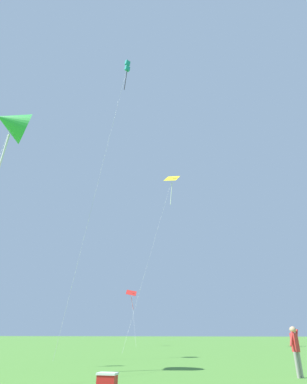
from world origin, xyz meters
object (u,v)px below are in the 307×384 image
(kite_green_small, at_px, (12,123))
(person_near_tree, at_px, (295,346))
(kite_yellow_diamond, at_px, (171,186))
(kite_red_high, at_px, (132,296))
(kite_teal_box, at_px, (127,69))
(picnic_cooler, at_px, (107,381))

(kite_green_small, relative_size, person_near_tree, 7.33)
(kite_yellow_diamond, height_order, kite_red_high, kite_yellow_diamond)
(person_near_tree, bearing_deg, kite_red_high, 116.69)
(kite_yellow_diamond, relative_size, kite_green_small, 1.76)
(kite_yellow_diamond, relative_size, kite_red_high, 3.15)
(kite_yellow_diamond, distance_m, kite_green_small, 30.04)
(kite_green_small, bearing_deg, kite_teal_box, 78.01)
(picnic_cooler, bearing_deg, kite_teal_box, 107.91)
(kite_teal_box, xyz_separation_m, kite_red_high, (-4.82, 21.08, -20.69))
(kite_teal_box, relative_size, kite_red_high, 3.87)
(kite_red_high, distance_m, person_near_tree, 34.68)
(kite_green_small, relative_size, kite_red_high, 1.79)
(kite_teal_box, bearing_deg, picnic_cooler, -72.09)
(kite_teal_box, relative_size, kite_green_small, 2.16)
(kite_green_small, distance_m, person_near_tree, 17.18)
(kite_yellow_diamond, distance_m, kite_red_high, 16.58)
(person_near_tree, xyz_separation_m, picnic_cooler, (-6.20, -3.99, -0.85))
(kite_green_small, height_order, person_near_tree, kite_green_small)
(person_near_tree, bearing_deg, kite_teal_box, 137.95)
(kite_green_small, xyz_separation_m, person_near_tree, (13.07, 2.22, -10.92))
(kite_teal_box, bearing_deg, kite_red_high, 102.87)
(kite_teal_box, relative_size, kite_yellow_diamond, 1.23)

